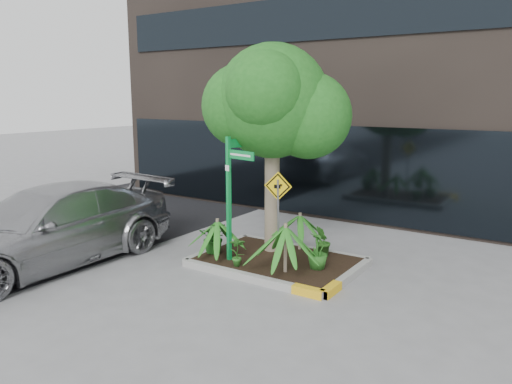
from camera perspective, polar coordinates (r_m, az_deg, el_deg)
The scene contains 14 objects.
ground at distance 10.46m, azimuth 0.65°, elevation -8.62°, with size 80.00×80.00×0.00m, color gray.
asphalt_road at distance 14.86m, azimuth -20.98°, elevation -3.41°, with size 7.00×80.00×0.01m, color black.
planter at distance 10.53m, azimuth 2.53°, elevation -7.91°, with size 3.35×2.36×0.15m.
tree at distance 10.62m, azimuth 1.95°, elevation 10.32°, with size 3.09×2.75×4.64m.
palm_front at distance 9.53m, azimuth 3.41°, elevation -3.96°, with size 1.09×1.09×1.21m.
palm_left at distance 10.59m, azimuth -4.43°, elevation -3.33°, with size 0.90×0.90×1.00m.
palm_back at distance 11.00m, azimuth 5.06°, elevation -2.67°, with size 0.93×0.93×1.03m.
parked_car at distance 11.28m, azimuth -22.65°, elevation -3.70°, with size 2.28×5.62×1.63m, color #A4A4A9.
shrub_a at distance 10.86m, azimuth -4.78°, elevation -5.15°, with size 0.63×0.63×0.70m, color #1A5217.
shrub_b at distance 9.93m, azimuth 7.06°, elevation -6.68°, with size 0.40×0.40×0.72m, color #27661E.
shrub_c at distance 10.01m, azimuth -2.15°, elevation -6.81°, with size 0.32×0.32×0.61m, color #2C6E22.
shrub_d at distance 10.63m, azimuth 7.69°, elevation -5.61°, with size 0.38×0.38×0.68m, color #255C1A.
street_sign_post at distance 10.10m, azimuth -2.73°, elevation 0.50°, with size 0.79×0.91×2.71m.
cattle_sign at distance 9.97m, azimuth 2.55°, elevation -1.12°, with size 0.57×0.16×1.88m.
Camera 1 is at (5.32, -8.30, 3.50)m, focal length 35.00 mm.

